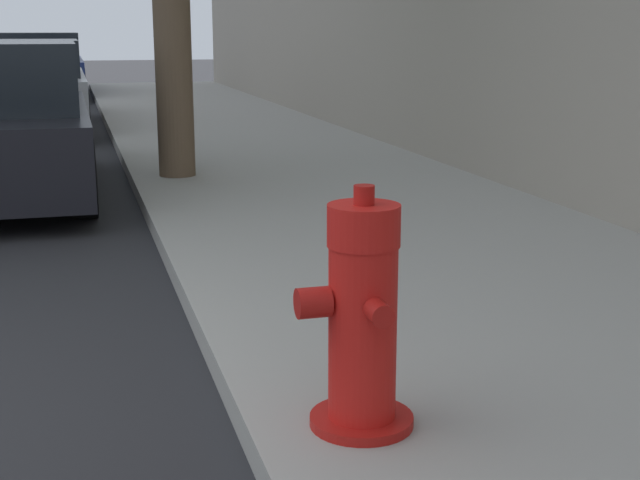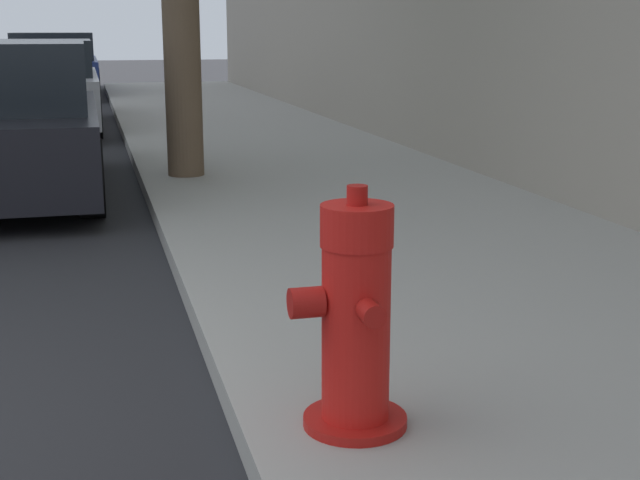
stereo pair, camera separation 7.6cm
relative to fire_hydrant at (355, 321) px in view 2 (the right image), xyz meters
name	(u,v)px [view 2 (the right image)]	position (x,y,z in m)	size (l,w,h in m)	color
sidewalk_slab	(599,373)	(1.18, 0.35, -0.44)	(3.12, 40.00, 0.13)	#99968E
fire_hydrant	(355,321)	(0.00, 0.00, 0.00)	(0.41, 0.42, 0.85)	#A91511
parked_car_mid	(37,86)	(-1.51, 11.01, 0.13)	(1.74, 4.43, 1.30)	#B7B7BC
parked_car_far	(55,66)	(-1.45, 17.77, 0.16)	(1.82, 4.55, 1.37)	navy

